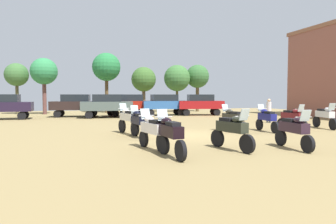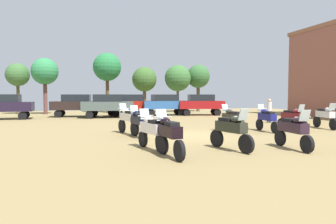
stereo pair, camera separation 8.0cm
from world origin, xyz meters
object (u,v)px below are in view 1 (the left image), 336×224
Objects in this scene: motorcycle_6 at (153,130)px; motorcycle_11 at (170,133)px; person_1 at (269,109)px; motorcycle_8 at (233,119)px; motorcycle_9 at (325,116)px; tree_3 at (144,80)px; motorcycle_1 at (294,129)px; car_3 at (128,103)px; tree_5 at (197,77)px; car_1 at (3,105)px; motorcycle_3 at (232,130)px; motorcycle_4 at (292,117)px; car_5 at (164,103)px; tree_4 at (44,72)px; tree_7 at (17,75)px; motorcycle_2 at (128,119)px; car_6 at (107,104)px; tree_1 at (106,67)px; car_4 at (76,104)px; motorcycle_10 at (267,118)px; motorcycle_5 at (138,122)px; tree_6 at (177,78)px; car_2 at (200,103)px.

motorcycle_11 is at bearing -89.57° from motorcycle_6.
motorcycle_8 is at bearing 83.07° from person_1.
tree_3 reaches higher than motorcycle_9.
motorcycle_1 is 0.98× the size of motorcycle_6.
car_3 is 0.82× the size of tree_5.
motorcycle_8 is 0.52× the size of car_1.
motorcycle_8 is (2.56, 4.61, -0.01)m from motorcycle_3.
motorcycle_3 is at bearing 30.88° from motorcycle_4.
car_3 and car_5 have the same top height.
motorcycle_4 is at bearing -52.35° from tree_4.
motorcycle_1 is 2.27m from motorcycle_3.
tree_5 is 1.07× the size of tree_7.
tree_4 is at bearing -174.47° from tree_3.
motorcycle_2 is 0.98× the size of motorcycle_4.
tree_4 is (-10.61, 23.76, 3.56)m from motorcycle_1.
car_6 is 11.55m from tree_7.
tree_3 is (-0.15, 24.77, 2.99)m from motorcycle_1.
tree_1 reaches higher than motorcycle_1.
car_4 is 0.88× the size of tree_3.
car_1 is (-15.31, 12.85, 0.46)m from motorcycle_10.
motorcycle_10 is at bearing 28.94° from motorcycle_11.
tree_1 is at bearing -176.34° from tree_3.
motorcycle_11 reaches higher than motorcycle_1.
motorcycle_3 is at bearing -65.78° from motorcycle_5.
motorcycle_2 is at bearing -160.59° from car_4.
person_1 is (18.54, -8.47, -0.19)m from car_1.
car_1 is 0.94× the size of car_3.
motorcycle_8 is 0.52× the size of car_5.
motorcycle_3 is 0.40× the size of tree_6.
car_1 is 7.60m from tree_7.
motorcycle_3 is at bearing 170.93° from car_3.
motorcycle_2 reaches higher than motorcycle_4.
car_2 is at bearing -87.20° from tree_6.
motorcycle_8 is 16.09m from car_4.
motorcycle_2 is 0.41× the size of tree_7.
motorcycle_5 is at bearing 85.81° from motorcycle_11.
car_5 is at bearing -18.43° from person_1.
car_5 is 6.64m from tree_3.
motorcycle_3 is 9.67m from motorcycle_9.
car_2 is 1.01× the size of car_4.
tree_6 reaches higher than motorcycle_3.
person_1 is at bearing 56.69° from motorcycle_10.
motorcycle_1 and motorcycle_10 have the same top height.
motorcycle_4 is 0.38× the size of tree_4.
motorcycle_10 is at bearing -148.81° from motorcycle_3.
tree_1 is at bearing 62.62° from car_2.
motorcycle_8 is 0.34× the size of tree_1.
motorcycle_11 is (-8.56, -4.82, 0.01)m from motorcycle_4.
motorcycle_6 is 23.63m from tree_1.
car_1 is at bearing -141.94° from tree_1.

